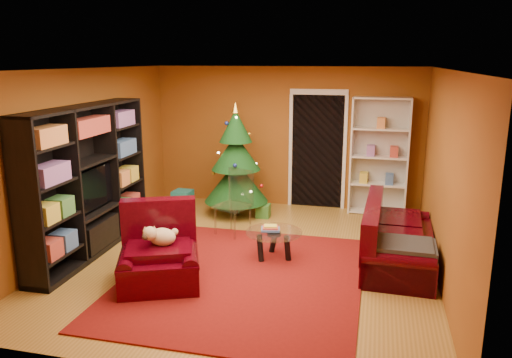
% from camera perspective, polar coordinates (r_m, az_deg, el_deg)
% --- Properties ---
extents(floor, '(5.00, 5.50, 0.05)m').
position_cam_1_polar(floor, '(7.13, -0.77, -9.18)').
color(floor, olive).
rests_on(floor, ground).
extents(ceiling, '(5.00, 5.50, 0.05)m').
position_cam_1_polar(ceiling, '(6.57, -0.85, 12.65)').
color(ceiling, silver).
rests_on(ceiling, wall_back).
extents(wall_back, '(5.00, 0.05, 2.60)m').
position_cam_1_polar(wall_back, '(9.39, 3.45, 4.80)').
color(wall_back, brown).
rests_on(wall_back, ground).
extents(wall_left, '(0.05, 5.50, 2.60)m').
position_cam_1_polar(wall_left, '(7.74, -19.23, 2.16)').
color(wall_left, brown).
rests_on(wall_left, ground).
extents(wall_right, '(0.05, 5.50, 2.60)m').
position_cam_1_polar(wall_right, '(6.58, 21.01, 0.09)').
color(wall_right, brown).
rests_on(wall_right, ground).
extents(doorway, '(1.06, 0.60, 2.16)m').
position_cam_1_polar(doorway, '(9.30, 7.02, 3.08)').
color(doorway, black).
rests_on(doorway, floor).
extents(rug, '(2.96, 3.46, 0.02)m').
position_cam_1_polar(rug, '(6.49, -1.51, -11.23)').
color(rug, maroon).
rests_on(rug, floor).
extents(media_unit, '(0.49, 2.76, 2.11)m').
position_cam_1_polar(media_unit, '(7.43, -18.62, -0.18)').
color(media_unit, black).
rests_on(media_unit, floor).
extents(christmas_tree, '(1.44, 1.44, 2.02)m').
position_cam_1_polar(christmas_tree, '(8.79, -2.31, 2.09)').
color(christmas_tree, '#0E3A13').
rests_on(christmas_tree, floor).
extents(gift_box_teal, '(0.35, 0.35, 0.33)m').
position_cam_1_polar(gift_box_teal, '(9.47, -8.37, -2.28)').
color(gift_box_teal, teal).
rests_on(gift_box_teal, floor).
extents(gift_box_green, '(0.24, 0.24, 0.23)m').
position_cam_1_polar(gift_box_green, '(8.82, 0.83, -3.65)').
color(gift_box_green, '#2D6C27').
rests_on(gift_box_green, floor).
extents(white_bookshelf, '(1.00, 0.39, 2.14)m').
position_cam_1_polar(white_bookshelf, '(9.09, 13.89, 2.47)').
color(white_bookshelf, white).
rests_on(white_bookshelf, floor).
extents(armchair, '(1.35, 1.35, 0.81)m').
position_cam_1_polar(armchair, '(6.30, -11.05, -8.38)').
color(armchair, black).
rests_on(armchair, rug).
extents(dog, '(0.48, 0.43, 0.26)m').
position_cam_1_polar(dog, '(6.27, -10.65, -6.52)').
color(dog, beige).
rests_on(dog, armchair).
extents(sofa, '(0.97, 2.02, 0.85)m').
position_cam_1_polar(sofa, '(7.07, 16.03, -6.00)').
color(sofa, black).
rests_on(sofa, rug).
extents(coffee_table, '(0.93, 0.93, 0.49)m').
position_cam_1_polar(coffee_table, '(7.01, 2.05, -7.53)').
color(coffee_table, gray).
rests_on(coffee_table, rug).
extents(acrylic_chair, '(0.64, 0.67, 0.94)m').
position_cam_1_polar(acrylic_chair, '(7.86, -2.69, -3.15)').
color(acrylic_chair, '#66605B').
rests_on(acrylic_chair, rug).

